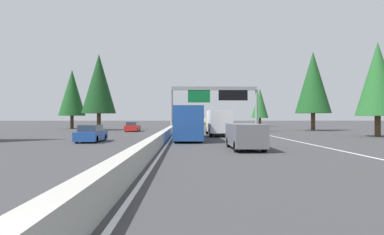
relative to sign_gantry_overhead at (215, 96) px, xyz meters
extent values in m
plane|color=#38383A|center=(14.50, 6.03, -5.24)|extent=(320.00, 320.00, 0.00)
cube|color=#ADAAA3|center=(34.50, 6.33, -4.79)|extent=(180.00, 0.56, 0.90)
cube|color=silver|center=(24.50, -5.49, -5.23)|extent=(160.00, 0.16, 0.01)
cube|color=silver|center=(24.50, 5.78, -5.23)|extent=(160.00, 0.16, 0.01)
cylinder|color=gray|center=(0.04, 6.33, -2.20)|extent=(0.36, 0.36, 6.09)
cylinder|color=gray|center=(0.04, -5.99, -2.20)|extent=(0.36, 0.36, 6.09)
cube|color=gray|center=(0.04, 0.17, 1.10)|extent=(0.50, 12.32, 0.50)
cube|color=#0C602D|center=(-0.11, 2.39, 0.00)|extent=(0.12, 3.20, 1.90)
cube|color=black|center=(-0.11, -2.54, 0.10)|extent=(0.16, 4.20, 1.50)
cube|color=slate|center=(-25.34, 0.42, -4.27)|extent=(5.00, 1.95, 1.44)
cube|color=#2D3847|center=(-27.64, 0.42, -4.02)|extent=(0.08, 1.48, 0.56)
cylinder|color=black|center=(-23.64, 1.28, -4.89)|extent=(0.70, 0.24, 0.70)
cylinder|color=black|center=(-23.64, -0.43, -4.89)|extent=(0.70, 0.24, 0.70)
cylinder|color=black|center=(-27.04, 1.28, -4.89)|extent=(0.70, 0.24, 0.70)
cylinder|color=black|center=(-27.04, -0.43, -4.89)|extent=(0.70, 0.24, 0.70)
cube|color=#1E4793|center=(-15.10, 4.12, -3.59)|extent=(11.50, 2.50, 2.90)
cube|color=#2D3847|center=(-15.10, 4.12, -3.23)|extent=(11.04, 2.55, 0.84)
cylinder|color=black|center=(-11.07, 5.22, -4.74)|extent=(1.00, 0.30, 1.00)
cylinder|color=black|center=(-11.07, 3.02, -4.74)|extent=(1.00, 0.30, 1.00)
cylinder|color=black|center=(-19.12, 5.22, -4.74)|extent=(1.00, 0.30, 1.00)
cylinder|color=black|center=(-19.12, 3.02, -4.74)|extent=(1.00, 0.30, 1.00)
cube|color=white|center=(3.70, 4.24, -4.71)|extent=(4.40, 1.80, 0.76)
cube|color=#2D3847|center=(3.48, 4.24, -4.05)|extent=(2.46, 1.51, 0.56)
cylinder|color=black|center=(5.10, 5.03, -4.92)|extent=(0.64, 0.22, 0.64)
cylinder|color=black|center=(5.10, 3.45, -4.92)|extent=(0.64, 0.22, 0.64)
cylinder|color=black|center=(2.29, 5.03, -4.92)|extent=(0.64, 0.22, 0.64)
cylinder|color=black|center=(2.29, 3.45, -4.92)|extent=(0.64, 0.22, 0.64)
cube|color=red|center=(46.57, -3.01, -4.71)|extent=(4.40, 1.80, 0.76)
cube|color=#2D3847|center=(46.35, -3.01, -4.05)|extent=(2.46, 1.51, 0.56)
cylinder|color=black|center=(47.98, -2.22, -4.92)|extent=(0.64, 0.22, 0.64)
cylinder|color=black|center=(47.98, -3.80, -4.92)|extent=(0.64, 0.22, 0.64)
cylinder|color=black|center=(45.16, -2.22, -4.92)|extent=(0.64, 0.22, 0.64)
cylinder|color=black|center=(45.16, -3.80, -4.92)|extent=(0.64, 0.22, 0.64)
cube|color=white|center=(-9.89, 0.54, -3.54)|extent=(6.12, 2.40, 2.50)
cube|color=#AD931E|center=(-5.64, 0.54, -3.84)|extent=(2.38, 2.30, 1.90)
cylinder|color=black|center=(-5.81, 1.60, -4.79)|extent=(0.90, 0.28, 0.90)
cylinder|color=black|center=(-5.81, -0.52, -4.79)|extent=(0.90, 0.28, 0.90)
cylinder|color=black|center=(-11.59, 1.60, -4.79)|extent=(0.90, 0.28, 0.90)
cylinder|color=black|center=(-11.59, -0.52, -4.79)|extent=(0.90, 0.28, 0.90)
cube|color=white|center=(66.90, -3.13, -4.63)|extent=(5.60, 2.00, 0.70)
cube|color=white|center=(67.91, -3.13, -3.83)|extent=(2.24, 1.84, 0.90)
cube|color=#2D3847|center=(67.91, -3.13, -3.74)|extent=(2.02, 1.92, 0.41)
cylinder|color=black|center=(68.75, -2.27, -4.84)|extent=(0.80, 0.28, 0.80)
cylinder|color=black|center=(68.75, -3.99, -4.84)|extent=(0.80, 0.28, 0.80)
cylinder|color=black|center=(65.05, -2.27, -4.84)|extent=(0.80, 0.28, 0.80)
cylinder|color=black|center=(65.05, -3.99, -4.84)|extent=(0.80, 0.28, 0.80)
cube|color=maroon|center=(78.41, 4.42, -4.71)|extent=(4.40, 1.80, 0.76)
cube|color=#2D3847|center=(78.19, 4.42, -4.05)|extent=(2.46, 1.51, 0.56)
cylinder|color=black|center=(79.82, 5.21, -4.92)|extent=(0.64, 0.22, 0.64)
cylinder|color=black|center=(79.82, 3.63, -4.92)|extent=(0.64, 0.22, 0.64)
cylinder|color=black|center=(77.00, 5.21, -4.92)|extent=(0.64, 0.22, 0.64)
cylinder|color=black|center=(77.00, 3.63, -4.92)|extent=(0.64, 0.22, 0.64)
cube|color=#2D6B38|center=(55.66, -3.13, -4.27)|extent=(5.00, 1.95, 1.44)
cube|color=#2D3847|center=(53.36, -3.13, -4.02)|extent=(0.08, 1.48, 0.56)
cylinder|color=black|center=(57.36, -2.28, -4.89)|extent=(0.70, 0.24, 0.70)
cylinder|color=black|center=(57.36, -3.99, -4.89)|extent=(0.70, 0.24, 0.70)
cylinder|color=black|center=(53.96, -2.28, -4.89)|extent=(0.70, 0.24, 0.70)
cylinder|color=black|center=(53.96, -3.99, -4.89)|extent=(0.70, 0.24, 0.70)
cube|color=#1E4793|center=(-18.35, 12.52, -4.71)|extent=(4.40, 1.80, 0.76)
cube|color=#2D3847|center=(-18.57, 12.52, -4.05)|extent=(2.46, 1.51, 0.56)
cylinder|color=black|center=(-16.94, 13.31, -4.92)|extent=(0.64, 0.22, 0.64)
cylinder|color=black|center=(-16.94, 11.73, -4.92)|extent=(0.64, 0.22, 0.64)
cylinder|color=black|center=(-19.75, 13.31, -4.92)|extent=(0.64, 0.22, 0.64)
cylinder|color=black|center=(-19.75, 11.73, -4.92)|extent=(0.64, 0.22, 0.64)
cube|color=red|center=(2.71, 12.40, -4.71)|extent=(4.40, 1.80, 0.76)
cube|color=#2D3847|center=(2.49, 12.40, -4.05)|extent=(2.46, 1.51, 0.56)
cylinder|color=black|center=(4.12, 13.19, -4.92)|extent=(0.64, 0.22, 0.64)
cylinder|color=black|center=(4.12, 11.61, -4.92)|extent=(0.64, 0.22, 0.64)
cylinder|color=black|center=(1.30, 13.19, -4.92)|extent=(0.64, 0.22, 0.64)
cylinder|color=black|center=(1.30, 11.61, -4.92)|extent=(0.64, 0.22, 0.64)
cylinder|color=#4C3823|center=(-11.51, -16.80, -4.09)|extent=(0.61, 0.61, 2.30)
cone|color=#236028|center=(-11.51, -16.80, 1.13)|extent=(4.60, 4.60, 8.15)
cylinder|color=#4C3823|center=(5.76, -16.54, -3.82)|extent=(0.67, 0.67, 2.84)
cone|color=#194C1E|center=(5.76, -16.54, 2.64)|extent=(5.69, 5.69, 10.08)
cylinder|color=#4C3823|center=(30.69, -13.58, -4.23)|extent=(0.58, 0.58, 2.02)
cone|color=#236028|center=(30.69, -13.58, 0.36)|extent=(4.04, 4.04, 7.17)
cylinder|color=#4C3823|center=(8.16, 18.97, -3.82)|extent=(0.67, 0.67, 2.83)
cone|color=#143D19|center=(8.16, 18.97, 2.62)|extent=(5.67, 5.67, 10.05)
cylinder|color=#4C3823|center=(15.22, 25.95, -4.00)|extent=(0.63, 0.63, 2.47)
cone|color=#194C1E|center=(15.22, 25.95, 1.62)|extent=(4.95, 4.95, 8.77)
camera|label=1|loc=(-46.51, 4.35, -3.14)|focal=30.17mm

